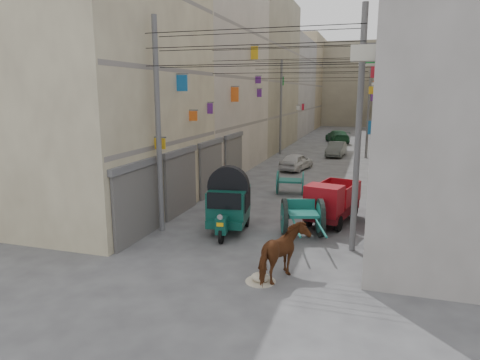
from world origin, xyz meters
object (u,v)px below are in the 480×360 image
at_px(distant_car_white, 296,162).
at_px(second_cart, 290,182).
at_px(horse, 283,253).
at_px(distant_car_green, 337,136).
at_px(mini_truck, 330,204).
at_px(distant_car_grey, 336,149).
at_px(tonga_cart, 302,217).
at_px(feed_sack, 261,277).
at_px(auto_rickshaw, 229,202).

bearing_deg(distant_car_white, second_cart, 110.19).
xyz_separation_m(horse, distant_car_green, (-1.39, 35.43, -0.13)).
relative_size(second_cart, distant_car_green, 0.33).
bearing_deg(mini_truck, distant_car_white, 119.98).
bearing_deg(horse, mini_truck, -79.32).
xyz_separation_m(distant_car_grey, distant_car_green, (-0.75, 10.27, 0.07)).
xyz_separation_m(tonga_cart, horse, (0.09, -3.91, 0.05)).
distance_m(mini_truck, horse, 5.78).
height_order(horse, distant_car_white, horse).
relative_size(mini_truck, feed_sack, 6.21).
bearing_deg(tonga_cart, horse, -106.01).
bearing_deg(distant_car_green, tonga_cart, 75.45).
distance_m(tonga_cart, distant_car_green, 31.54).
distance_m(second_cart, feed_sack, 10.92).
bearing_deg(distant_car_white, feed_sack, 109.53).
height_order(feed_sack, distant_car_green, distant_car_green).
relative_size(tonga_cart, distant_car_green, 0.73).
relative_size(mini_truck, horse, 1.77).
height_order(mini_truck, distant_car_grey, mini_truck).
xyz_separation_m(auto_rickshaw, distant_car_grey, (2.26, 21.46, -0.54)).
bearing_deg(mini_truck, distant_car_green, 107.96).
xyz_separation_m(mini_truck, distant_car_white, (-3.47, 12.00, -0.25)).
bearing_deg(tonga_cart, distant_car_white, 83.57).
bearing_deg(distant_car_grey, distant_car_green, 98.40).
height_order(mini_truck, feed_sack, mini_truck).
bearing_deg(horse, second_cart, -62.37).
bearing_deg(feed_sack, mini_truck, 77.79).
xyz_separation_m(feed_sack, distant_car_green, (-0.81, 35.76, 0.54)).
xyz_separation_m(tonga_cart, mini_truck, (0.82, 1.83, 0.09)).
distance_m(mini_truck, distant_car_green, 29.77).
bearing_deg(feed_sack, distant_car_green, 91.30).
relative_size(distant_car_white, distant_car_green, 0.75).
distance_m(tonga_cart, feed_sack, 4.31).
xyz_separation_m(second_cart, distant_car_green, (0.39, 24.92, 0.01)).
height_order(horse, distant_car_grey, horse).
height_order(auto_rickshaw, distant_car_grey, auto_rickshaw).
bearing_deg(mini_truck, distant_car_grey, 107.92).
bearing_deg(distant_car_white, tonga_cart, 113.57).
xyz_separation_m(auto_rickshaw, feed_sack, (2.33, -4.03, -1.02)).
distance_m(second_cart, distant_car_white, 7.29).
bearing_deg(tonga_cart, second_cart, 87.18).
relative_size(horse, distant_car_white, 0.54).
height_order(second_cart, horse, horse).
distance_m(feed_sack, distant_car_green, 35.77).
relative_size(feed_sack, distant_car_green, 0.12).
distance_m(auto_rickshaw, second_cart, 6.91).
xyz_separation_m(horse, distant_car_grey, (-0.64, 25.16, -0.19)).
xyz_separation_m(auto_rickshaw, mini_truck, (3.64, 2.03, -0.31)).
distance_m(mini_truck, feed_sack, 6.25).
relative_size(second_cart, distant_car_white, 0.44).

